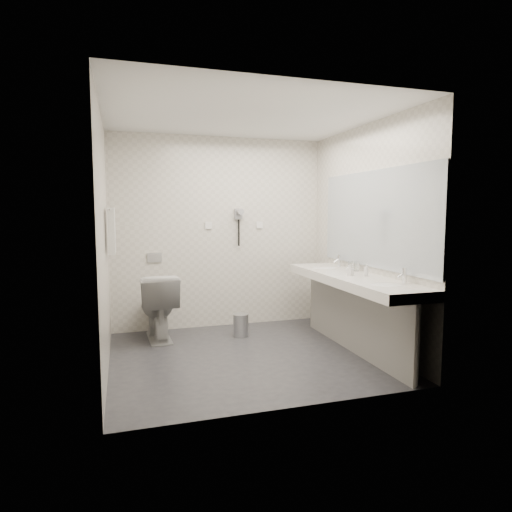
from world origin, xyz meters
name	(u,v)px	position (x,y,z in m)	size (l,w,h in m)	color
floor	(247,355)	(0.00, 0.00, 0.00)	(2.80, 2.80, 0.00)	#2A2A2F
ceiling	(246,115)	(0.00, 0.00, 2.50)	(2.80, 2.80, 0.00)	silver
wall_back	(220,233)	(0.00, 1.30, 1.25)	(2.80, 2.80, 0.00)	beige
wall_front	(293,249)	(0.00, -1.30, 1.25)	(2.80, 2.80, 0.00)	beige
wall_left	(104,241)	(-1.40, 0.00, 1.25)	(2.60, 2.60, 0.00)	beige
wall_right	(365,236)	(1.40, 0.00, 1.25)	(2.60, 2.60, 0.00)	beige
vanity_counter	(352,279)	(1.12, -0.20, 0.80)	(0.55, 2.20, 0.10)	silver
vanity_panel	(353,318)	(1.15, -0.20, 0.38)	(0.03, 2.15, 0.75)	gray
vanity_post_near	(416,345)	(1.18, -1.24, 0.38)	(0.06, 0.06, 0.75)	silver
vanity_post_far	(315,299)	(1.18, 0.84, 0.38)	(0.06, 0.06, 0.75)	silver
mirror	(374,219)	(1.39, -0.20, 1.45)	(0.02, 2.20, 1.05)	#B2BCC6
basin_near	(387,286)	(1.12, -0.85, 0.83)	(0.40, 0.31, 0.05)	white
basin_far	(325,269)	(1.12, 0.45, 0.83)	(0.40, 0.31, 0.05)	white
faucet_near	(405,276)	(1.32, -0.85, 0.92)	(0.04, 0.04, 0.15)	silver
faucet_far	(339,261)	(1.32, 0.45, 0.92)	(0.04, 0.04, 0.15)	silver
soap_bottle_a	(350,270)	(1.08, -0.24, 0.91)	(0.05, 0.05, 0.12)	white
soap_bottle_b	(349,269)	(1.17, -0.07, 0.90)	(0.07, 0.07, 0.09)	white
soap_bottle_c	(366,270)	(1.22, -0.33, 0.91)	(0.05, 0.05, 0.13)	white
glass_left	(357,266)	(1.33, 0.06, 0.90)	(0.06, 0.06, 0.11)	silver
glass_right	(351,266)	(1.26, 0.07, 0.91)	(0.06, 0.06, 0.11)	silver
toilet	(158,306)	(-0.85, 0.91, 0.40)	(0.45, 0.79, 0.80)	white
flush_plate	(155,258)	(-0.85, 1.29, 0.95)	(0.18, 0.02, 0.12)	#B2B5BA
pedal_bin	(241,326)	(0.13, 0.72, 0.13)	(0.19, 0.19, 0.26)	#B2B5BA
bin_lid	(241,315)	(0.13, 0.72, 0.27)	(0.19, 0.19, 0.01)	#B2B5BA
towel_rail	(110,210)	(-1.35, 0.55, 1.55)	(0.02, 0.02, 0.62)	silver
towel_near	(111,231)	(-1.34, 0.41, 1.33)	(0.07, 0.24, 0.48)	silver
towel_far	(112,230)	(-1.34, 0.69, 1.33)	(0.07, 0.24, 0.48)	silver
dryer_cradle	(238,214)	(0.25, 1.27, 1.50)	(0.10, 0.04, 0.14)	gray
dryer_barrel	(240,212)	(0.25, 1.20, 1.53)	(0.08, 0.08, 0.14)	gray
dryer_cord	(239,233)	(0.25, 1.26, 1.25)	(0.02, 0.02, 0.35)	black
switch_plate_a	(209,225)	(-0.15, 1.29, 1.35)	(0.09, 0.02, 0.09)	white
switch_plate_b	(260,225)	(0.55, 1.29, 1.35)	(0.09, 0.02, 0.09)	white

